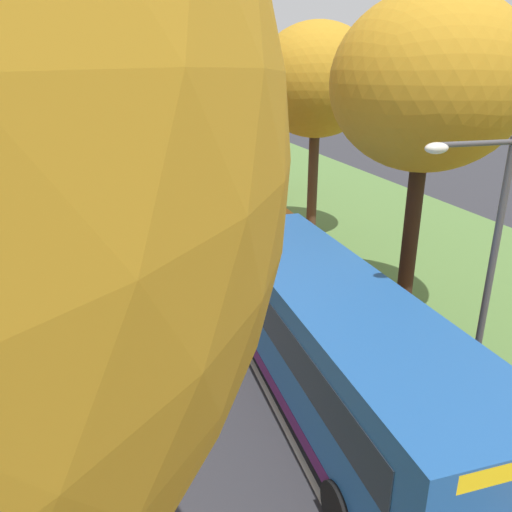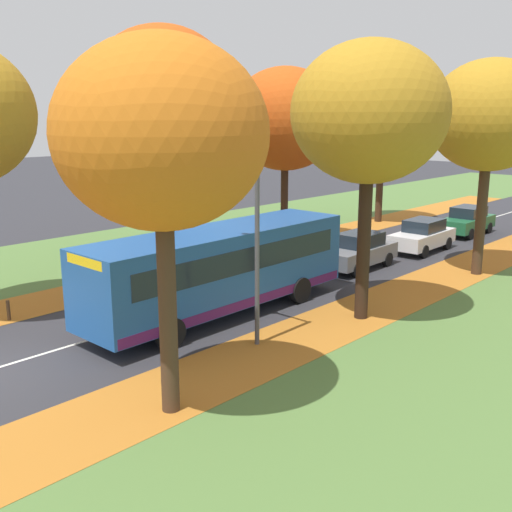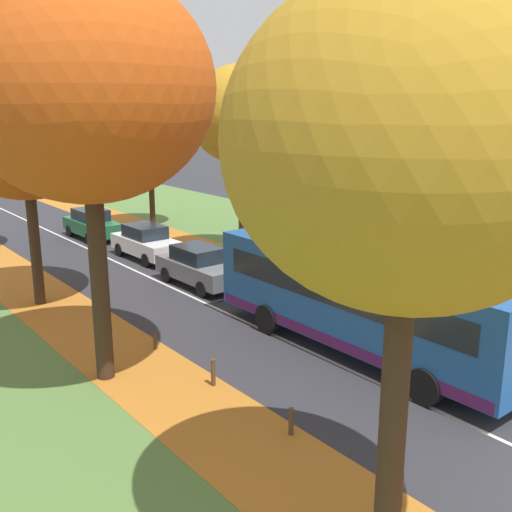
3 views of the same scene
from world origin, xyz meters
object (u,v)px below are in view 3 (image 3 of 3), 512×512
at_px(bollard_second, 400,490).
at_px(tree_left_nearest, 411,144).
at_px(tree_left_mid, 24,125).
at_px(tree_right_mid, 242,115).
at_px(bollard_fifth, 155,341).
at_px(car_grey_lead, 199,266).
at_px(tree_right_far, 149,137).
at_px(car_white_following, 147,242).
at_px(car_green_third_in_line, 92,224).
at_px(streetlamp_right, 452,226).
at_px(tree_right_near, 376,117).
at_px(bollard_fourth, 213,373).
at_px(bollard_third, 291,422).
at_px(bus, 361,298).
at_px(tree_left_near, 86,88).

bearing_deg(bollard_second, tree_left_nearest, -150.79).
height_order(tree_left_mid, tree_right_mid, tree_left_mid).
distance_m(tree_left_mid, bollard_second, 16.93).
bearing_deg(bollard_second, bollard_fifth, 89.95).
bearing_deg(car_grey_lead, tree_right_far, 69.57).
distance_m(car_white_following, car_green_third_in_line, 5.77).
bearing_deg(tree_left_nearest, tree_right_mid, 59.58).
xyz_separation_m(streetlamp_right, car_white_following, (-2.22, 14.99, -2.92)).
distance_m(tree_right_near, bollard_fifth, 10.73).
relative_size(bollard_fourth, car_white_following, 0.18).
xyz_separation_m(tree_right_near, car_green_third_in_line, (-3.72, 16.56, -5.96)).
xyz_separation_m(bollard_third, car_green_third_in_line, (4.74, 21.78, 0.48)).
xyz_separation_m(tree_left_nearest, bollard_third, (1.29, 3.78, -6.41)).
xyz_separation_m(bollard_second, bollard_third, (0.04, 3.08, -0.01)).
xyz_separation_m(tree_right_far, bus, (-4.42, -20.75, -3.56)).
height_order(tree_right_near, car_grey_lead, tree_right_near).
xyz_separation_m(streetlamp_right, car_grey_lead, (-2.61, 9.79, -2.92)).
xyz_separation_m(tree_left_mid, car_white_following, (6.29, 3.39, -5.71)).
height_order(tree_right_far, bollard_third, tree_right_far).
relative_size(tree_right_near, tree_right_far, 1.26).
xyz_separation_m(tree_right_far, bollard_fifth, (-9.15, -16.81, -4.98)).
bearing_deg(bollard_fourth, bollard_second, -90.26).
bearing_deg(tree_left_nearest, bollard_third, 71.20).
relative_size(bollard_fourth, streetlamp_right, 0.12).
height_order(bollard_fifth, car_grey_lead, car_grey_lead).
relative_size(bollard_fourth, bollard_fifth, 1.33).
relative_size(bollard_fifth, streetlamp_right, 0.09).
height_order(car_white_following, car_green_third_in_line, same).
height_order(tree_left_nearest, bollard_second, tree_left_nearest).
height_order(bollard_fifth, streetlamp_right, streetlamp_right).
bearing_deg(bus, tree_right_far, 77.99).
xyz_separation_m(tree_right_far, streetlamp_right, (-1.92, -21.95, -1.53)).
bearing_deg(bollard_fifth, car_white_following, 63.02).
height_order(tree_left_near, bollard_second, tree_left_near).
xyz_separation_m(bollard_fourth, car_grey_lead, (4.60, 7.74, 0.44)).
distance_m(tree_right_near, car_grey_lead, 9.04).
height_order(tree_left_near, bollard_fourth, tree_left_near).
relative_size(tree_right_near, bollard_third, 13.69).
relative_size(streetlamp_right, car_white_following, 1.42).
xyz_separation_m(tree_left_nearest, car_green_third_in_line, (6.03, 25.56, -5.93)).
height_order(tree_right_far, car_green_third_in_line, tree_right_far).
distance_m(bollard_second, bollard_fourth, 6.17).
relative_size(tree_left_near, bollard_second, 15.31).
xyz_separation_m(tree_right_far, car_grey_lead, (-4.53, -12.16, -4.45)).
bearing_deg(tree_right_mid, tree_right_near, -92.97).
xyz_separation_m(tree_left_mid, tree_right_near, (9.76, -7.41, 0.25)).
height_order(tree_right_near, bollard_third, tree_right_near).
bearing_deg(car_grey_lead, bus, -89.25).
relative_size(streetlamp_right, bus, 0.58).
distance_m(bollard_third, bollard_fifth, 6.17).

